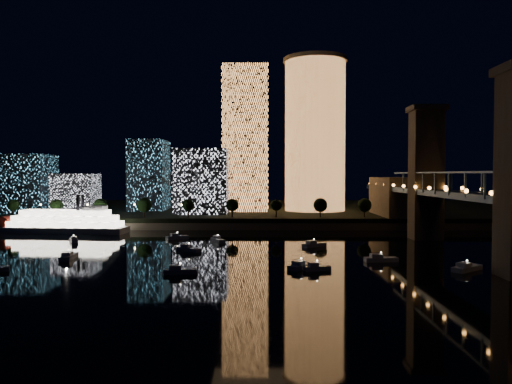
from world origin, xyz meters
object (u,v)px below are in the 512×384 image
(tower_rectangular, at_px, (246,139))
(truss_bridge, at_px, (480,203))
(riverboat, at_px, (60,223))
(tower_cylindrical, at_px, (315,135))

(tower_rectangular, height_order, truss_bridge, tower_rectangular)
(tower_rectangular, distance_m, riverboat, 105.14)
(tower_cylindrical, relative_size, riverboat, 1.46)
(truss_bridge, bearing_deg, tower_rectangular, 118.89)
(truss_bridge, distance_m, riverboat, 160.52)
(tower_cylindrical, distance_m, truss_bridge, 134.38)
(tower_rectangular, height_order, riverboat, tower_rectangular)
(truss_bridge, bearing_deg, riverboat, 155.78)
(tower_cylindrical, bearing_deg, riverboat, -151.56)
(riverboat, bearing_deg, truss_bridge, -24.22)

